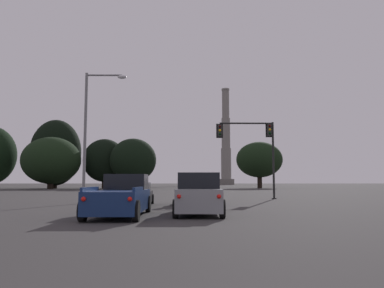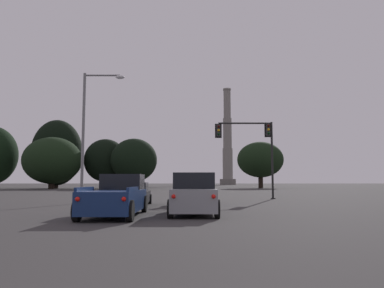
# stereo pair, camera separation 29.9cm
# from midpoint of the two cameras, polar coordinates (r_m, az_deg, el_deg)

# --- Properties ---
(suv_center_lane_second) EXTENTS (2.20, 4.94, 1.86)m
(suv_center_lane_second) POSITION_cam_midpoint_polar(r_m,az_deg,el_deg) (17.17, 0.85, -7.67)
(suv_center_lane_second) COLOR gray
(suv_center_lane_second) RESTS_ON ground_plane
(sedan_left_lane_front) EXTENTS (2.14, 4.76, 1.43)m
(sedan_left_lane_front) POSITION_cam_midpoint_polar(r_m,az_deg,el_deg) (23.52, -8.54, -7.65)
(sedan_left_lane_front) COLOR black
(sedan_left_lane_front) RESTS_ON ground_plane
(sedan_center_lane_front) EXTENTS (2.07, 4.74, 1.43)m
(sedan_center_lane_front) POSITION_cam_midpoint_polar(r_m,az_deg,el_deg) (24.06, 0.17, -7.67)
(sedan_center_lane_front) COLOR navy
(sedan_center_lane_front) RESTS_ON ground_plane
(pickup_truck_left_lane_second) EXTENTS (2.20, 5.51, 1.82)m
(pickup_truck_left_lane_second) POSITION_cam_midpoint_polar(r_m,az_deg,el_deg) (16.75, -10.86, -7.93)
(pickup_truck_left_lane_second) COLOR navy
(pickup_truck_left_lane_second) RESTS_ON ground_plane
(traffic_light_overhead_right) EXTENTS (5.09, 0.50, 6.61)m
(traffic_light_overhead_right) POSITION_cam_midpoint_polar(r_m,az_deg,el_deg) (32.71, 9.63, 0.57)
(traffic_light_overhead_right) COLOR black
(traffic_light_overhead_right) RESTS_ON ground_plane
(street_lamp) EXTENTS (2.90, 0.36, 9.05)m
(street_lamp) POSITION_cam_midpoint_polar(r_m,az_deg,el_deg) (26.87, -15.05, 3.04)
(street_lamp) COLOR slate
(street_lamp) RESTS_ON ground_plane
(smokestack) EXTENTS (7.23, 7.23, 44.12)m
(smokestack) POSITION_cam_midpoint_polar(r_m,az_deg,el_deg) (170.40, 5.49, -0.38)
(smokestack) COLOR slate
(smokestack) RESTS_ON ground_plane
(treeline_left_mid) EXTENTS (9.67, 8.70, 10.48)m
(treeline_left_mid) POSITION_cam_midpoint_polar(r_m,az_deg,el_deg) (79.13, -8.74, -2.46)
(treeline_left_mid) COLOR black
(treeline_left_mid) RESTS_ON ground_plane
(treeline_far_left) EXTENTS (9.13, 8.22, 10.66)m
(treeline_far_left) POSITION_cam_midpoint_polar(r_m,az_deg,el_deg) (82.97, -12.96, -2.46)
(treeline_far_left) COLOR black
(treeline_far_left) RESTS_ON ground_plane
(treeline_far_right) EXTENTS (11.88, 10.69, 10.56)m
(treeline_far_right) POSITION_cam_midpoint_polar(r_m,az_deg,el_deg) (81.59, -20.43, -2.37)
(treeline_far_right) COLOR black
(treeline_far_right) RESTS_ON ground_plane
(treeline_center_right) EXTENTS (10.99, 9.89, 15.16)m
(treeline_center_right) POSITION_cam_midpoint_polar(r_m,az_deg,el_deg) (88.05, -19.81, -1.25)
(treeline_center_right) COLOR black
(treeline_center_right) RESTS_ON ground_plane
(treeline_center_left) EXTENTS (10.53, 9.48, 10.56)m
(treeline_center_left) POSITION_cam_midpoint_polar(r_m,az_deg,el_deg) (86.91, 10.46, -2.36)
(treeline_center_left) COLOR black
(treeline_center_left) RESTS_ON ground_plane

